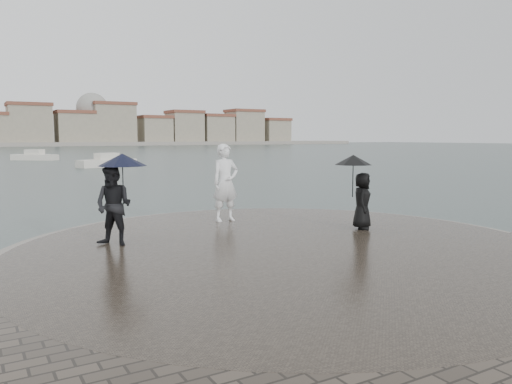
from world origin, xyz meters
TOP-DOWN VIEW (x-y plane):
  - ground at (0.00, 0.00)m, footprint 400.00×400.00m
  - kerb_ring at (0.00, 3.50)m, footprint 12.50×12.50m
  - quay_tip at (0.00, 3.50)m, footprint 11.90×11.90m
  - statue at (0.38, 7.20)m, footprint 0.83×0.56m
  - visitor_left at (-3.16, 5.57)m, footprint 1.34×1.19m
  - visitor_right at (2.84, 4.31)m, footprint 1.16×1.01m
  - boats at (-2.05, 45.54)m, footprint 21.76×28.98m

SIDE VIEW (x-z plane):
  - ground at x=0.00m, z-range 0.00..0.00m
  - kerb_ring at x=0.00m, z-range 0.00..0.32m
  - quay_tip at x=0.00m, z-range 0.00..0.36m
  - boats at x=-2.05m, z-range -0.37..1.13m
  - visitor_right at x=2.84m, z-range 0.48..2.43m
  - statue at x=0.38m, z-range 0.36..2.58m
  - visitor_left at x=-3.16m, z-range 0.47..2.51m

